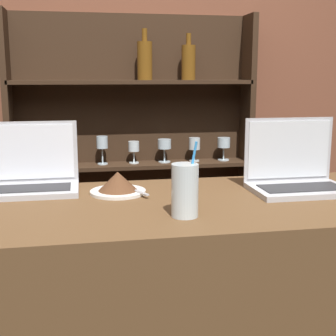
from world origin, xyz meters
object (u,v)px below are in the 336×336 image
Objects in this scene: laptop_far at (296,174)px; water_glass at (185,190)px; laptop_near at (26,175)px; cake_plate at (118,184)px.

laptop_far is 0.49m from water_glass.
laptop_near is 1.66× the size of water_glass.
water_glass is (0.46, -0.38, 0.02)m from laptop_near.
laptop_far is 1.73× the size of cake_plate.
cake_plate is 0.33m from water_glass.
laptop_near is at bearing 163.04° from cake_plate.
laptop_far is 0.60m from cake_plate.
laptop_far is at bearing -5.58° from cake_plate.
laptop_near is 1.86× the size of cake_plate.
laptop_far reaches higher than water_glass.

